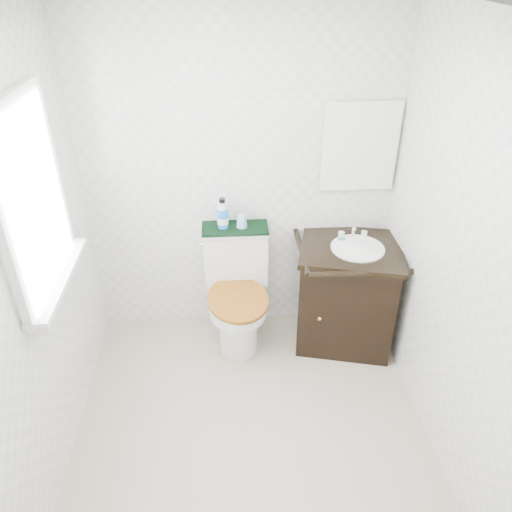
{
  "coord_description": "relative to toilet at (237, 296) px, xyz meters",
  "views": [
    {
      "loc": [
        -0.11,
        -2.05,
        2.6
      ],
      "look_at": [
        0.08,
        0.75,
        0.87
      ],
      "focal_mm": 35.0,
      "sensor_mm": 36.0,
      "label": 1
    }
  ],
  "objects": [
    {
      "name": "soap_bar",
      "position": [
        0.76,
        0.03,
        0.44
      ],
      "size": [
        0.07,
        0.05,
        0.02
      ],
      "primitive_type": "ellipsoid",
      "color": "#187567",
      "rests_on": "vanity"
    },
    {
      "name": "ceiling",
      "position": [
        0.05,
        -0.96,
        2.01
      ],
      "size": [
        2.4,
        2.4,
        0.0
      ],
      "primitive_type": "plane",
      "rotation": [
        3.14,
        0.0,
        0.0
      ],
      "color": "white",
      "rests_on": "wall_back"
    },
    {
      "name": "wall_front",
      "position": [
        0.05,
        -2.16,
        0.81
      ],
      "size": [
        2.4,
        0.0,
        2.4
      ],
      "primitive_type": "plane",
      "rotation": [
        -1.57,
        0.0,
        0.0
      ],
      "color": "silver",
      "rests_on": "ground"
    },
    {
      "name": "toilet",
      "position": [
        0.0,
        0.0,
        0.0
      ],
      "size": [
        0.49,
        0.67,
        0.89
      ],
      "color": "white",
      "rests_on": "floor"
    },
    {
      "name": "trash_bin",
      "position": [
        0.05,
        -0.02,
        -0.23
      ],
      "size": [
        0.21,
        0.17,
        0.31
      ],
      "color": "white",
      "rests_on": "floor"
    },
    {
      "name": "wall_right",
      "position": [
        1.15,
        -0.96,
        0.81
      ],
      "size": [
        0.0,
        2.4,
        2.4
      ],
      "primitive_type": "plane",
      "rotation": [
        1.57,
        0.0,
        -1.57
      ],
      "color": "silver",
      "rests_on": "ground"
    },
    {
      "name": "wall_back",
      "position": [
        0.05,
        0.24,
        0.81
      ],
      "size": [
        2.4,
        0.0,
        2.4
      ],
      "primitive_type": "plane",
      "rotation": [
        1.57,
        0.0,
        0.0
      ],
      "color": "silver",
      "rests_on": "ground"
    },
    {
      "name": "towel",
      "position": [
        0.0,
        0.13,
        0.51
      ],
      "size": [
        0.47,
        0.22,
        0.02
      ],
      "primitive_type": "cube",
      "color": "black",
      "rests_on": "toilet"
    },
    {
      "name": "wall_left",
      "position": [
        -1.05,
        -0.96,
        0.81
      ],
      "size": [
        0.0,
        2.4,
        2.4
      ],
      "primitive_type": "plane",
      "rotation": [
        1.57,
        0.0,
        1.57
      ],
      "color": "silver",
      "rests_on": "ground"
    },
    {
      "name": "window",
      "position": [
        -1.02,
        -0.71,
        1.16
      ],
      "size": [
        0.02,
        0.7,
        0.9
      ],
      "primitive_type": "cube",
      "color": "white",
      "rests_on": "wall_left"
    },
    {
      "name": "cup",
      "position": [
        0.05,
        0.13,
        0.57
      ],
      "size": [
        0.08,
        0.08,
        0.1
      ],
      "primitive_type": "cone",
      "color": "#82A6D5",
      "rests_on": "towel"
    },
    {
      "name": "floor",
      "position": [
        0.05,
        -0.96,
        -0.39
      ],
      "size": [
        2.4,
        2.4,
        0.0
      ],
      "primitive_type": "plane",
      "color": "#AEA58C",
      "rests_on": "ground"
    },
    {
      "name": "mouthwash_bottle",
      "position": [
        -0.09,
        0.13,
        0.62
      ],
      "size": [
        0.08,
        0.08,
        0.22
      ],
      "color": "blue",
      "rests_on": "towel"
    },
    {
      "name": "vanity",
      "position": [
        0.82,
        -0.06,
        0.05
      ],
      "size": [
        0.84,
        0.76,
        0.92
      ],
      "color": "black",
      "rests_on": "floor"
    },
    {
      "name": "mirror",
      "position": [
        0.87,
        0.21,
        1.06
      ],
      "size": [
        0.5,
        0.02,
        0.6
      ],
      "primitive_type": "cube",
      "color": "silver",
      "rests_on": "wall_back"
    }
  ]
}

